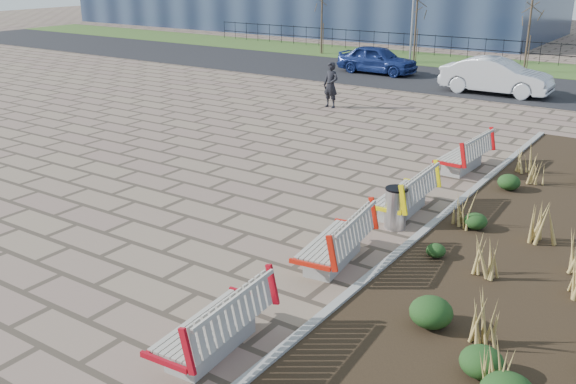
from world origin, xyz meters
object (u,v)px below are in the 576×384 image
Objects in this scene: bench_d at (463,152)px; car_blue at (377,59)px; litter_bin at (396,208)px; bench_a at (211,321)px; bench_c at (403,192)px; car_silver at (496,76)px; bench_b at (333,239)px; lamp_west at (413,6)px; pedestrian at (331,85)px.

car_blue is (-8.99, 12.82, 0.20)m from bench_d.
car_blue reaches higher than litter_bin.
car_blue is (-8.99, 23.16, 0.20)m from bench_a.
bench_a is 10.34m from bench_d.
bench_c and bench_d have the same top height.
bench_c is at bearing 86.03° from bench_a.
bench_a is at bearing -173.99° from car_silver.
bench_b is 2.41× the size of litter_bin.
bench_b is at bearing -172.71° from car_silver.
bench_b is 0.46× the size of car_silver.
bench_c is at bearing -150.08° from car_blue.
bench_a is 5.68m from litter_bin.
bench_b is at bearing -69.22° from lamp_west.
bench_c is 2.41× the size of litter_bin.
bench_c is at bearing -87.15° from bench_d.
car_blue is at bearing 110.58° from pedestrian.
car_blue is (-9.21, 17.49, 0.27)m from litter_bin.
pedestrian reaches higher than bench_d.
pedestrian is 12.43m from lamp_west.
bench_a is 28.74m from lamp_west.
bench_b is 21.66m from car_blue.
bench_b is 2.23m from litter_bin.
bench_d is 2.41× the size of litter_bin.
litter_bin is 0.19× the size of car_silver.
lamp_west reaches higher than litter_bin.
pedestrian is at bearing 113.54° from bench_b.
bench_b is (0.00, 3.46, 0.00)m from bench_a.
lamp_west reaches higher than bench_a.
bench_b is 1.00× the size of bench_d.
lamp_west is (-9.00, 27.18, 2.54)m from bench_a.
bench_d is 19.26m from lamp_west.
bench_d is at bearing -61.88° from lamp_west.
lamp_west is at bearing 103.57° from bench_b.
bench_c is 22.68m from lamp_west.
bench_a is at bearing -59.10° from pedestrian.
bench_b is 17.96m from car_silver.
lamp_west is at bearing 105.97° from pedestrian.
bench_a is at bearing -97.20° from bench_b.
bench_a is 0.35× the size of lamp_west.
bench_c is 1.00× the size of bench_d.
bench_c is (0.00, 6.52, 0.00)m from bench_a.
pedestrian is at bearing 126.71° from bench_c.
car_silver is (-2.49, 10.90, 0.27)m from bench_d.
litter_bin is 0.15× the size of lamp_west.
pedestrian reaches higher than bench_a.
car_blue reaches higher than bench_a.
car_silver is at bearing 97.42° from bench_c.
litter_bin is 23.54m from lamp_west.
bench_a is 16.63m from pedestrian.
car_silver reaches higher than bench_c.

